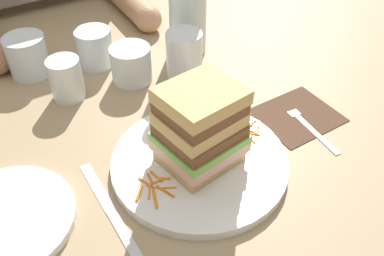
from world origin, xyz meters
The scene contains 32 objects.
ground_plane centered at (0.00, 0.00, 0.00)m, with size 3.00×3.00×0.00m, color #9E8460.
main_plate centered at (0.00, 0.01, 0.01)m, with size 0.28×0.28×0.02m, color white.
sandwich centered at (0.00, 0.01, 0.08)m, with size 0.13×0.12×0.14m.
carrot_shred_0 centered at (-0.08, -0.02, 0.02)m, with size 0.00×0.00×0.03m, color orange.
carrot_shred_1 centered at (-0.08, 0.00, 0.02)m, with size 0.00×0.00×0.03m, color orange.
carrot_shred_2 centered at (-0.07, 0.01, 0.02)m, with size 0.00×0.00×0.03m, color orange.
carrot_shred_3 centered at (-0.10, -0.01, 0.02)m, with size 0.00×0.00×0.03m, color orange.
carrot_shred_4 centered at (-0.07, -0.02, 0.02)m, with size 0.00×0.00×0.03m, color orange.
carrot_shred_5 centered at (-0.10, -0.03, 0.02)m, with size 0.00×0.00×0.03m, color orange.
carrot_shred_6 centered at (-0.07, 0.00, 0.02)m, with size 0.00×0.00×0.02m, color orange.
carrot_shred_7 centered at (-0.09, 0.01, 0.02)m, with size 0.00×0.00×0.03m, color orange.
carrot_shred_8 centered at (-0.11, -0.01, 0.02)m, with size 0.00×0.00×0.03m, color orange.
carrot_shred_9 centered at (-0.08, 0.01, 0.02)m, with size 0.00×0.00×0.02m, color orange.
carrot_shred_10 centered at (0.12, 0.02, 0.02)m, with size 0.00×0.00×0.03m, color orange.
carrot_shred_11 centered at (0.09, 0.04, 0.02)m, with size 0.00×0.00×0.02m, color orange.
carrot_shred_12 centered at (0.11, 0.04, 0.02)m, with size 0.00×0.00×0.02m, color orange.
carrot_shred_13 centered at (0.10, 0.02, 0.02)m, with size 0.00×0.00×0.03m, color orange.
carrot_shred_14 centered at (0.10, 0.03, 0.02)m, with size 0.00×0.00×0.03m, color orange.
carrot_shred_15 centered at (0.09, 0.03, 0.02)m, with size 0.00×0.00×0.02m, color orange.
carrot_shred_16 centered at (0.11, 0.02, 0.02)m, with size 0.00×0.00×0.03m, color orange.
carrot_shred_17 centered at (0.10, 0.02, 0.02)m, with size 0.00×0.00×0.02m, color orange.
carrot_shred_18 centered at (0.10, 0.01, 0.02)m, with size 0.00×0.00×0.03m, color orange.
carrot_shred_19 centered at (0.12, 0.03, 0.02)m, with size 0.00×0.00×0.03m, color orange.
napkin_dark centered at (0.21, 0.02, 0.00)m, with size 0.14×0.12×0.00m, color #4C3323.
fork centered at (0.21, 0.00, 0.00)m, with size 0.03×0.17×0.00m.
knife centered at (-0.15, 0.00, 0.00)m, with size 0.02×0.20×0.00m.
juice_glass centered at (0.10, 0.24, 0.04)m, with size 0.07×0.07×0.09m.
empty_tumbler_0 centered at (-0.12, 0.29, 0.04)m, with size 0.06×0.06×0.08m, color silver.
empty_tumbler_1 centered at (-0.03, 0.37, 0.04)m, with size 0.07×0.07×0.08m, color silver.
empty_tumbler_2 centered at (-0.16, 0.40, 0.04)m, with size 0.08×0.08×0.08m, color silver.
empty_tumbler_3 centered at (0.01, 0.28, 0.04)m, with size 0.08×0.08×0.07m, color silver.
side_plate centered at (-0.29, 0.05, 0.01)m, with size 0.19×0.19×0.01m, color white.
Camera 1 is at (-0.25, -0.38, 0.49)m, focal length 39.94 mm.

